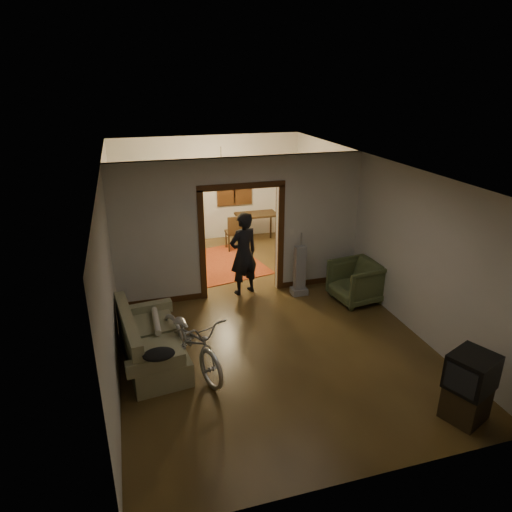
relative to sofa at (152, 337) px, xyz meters
name	(u,v)px	position (x,y,z in m)	size (l,w,h in m)	color
floor	(252,308)	(1.97, 1.25, -0.42)	(5.00, 8.50, 0.01)	#3D2B13
ceiling	(251,164)	(1.97, 1.25, 2.38)	(5.00, 8.50, 0.01)	white
wall_back	(208,189)	(1.97, 5.50, 0.98)	(5.00, 0.02, 2.80)	beige
wall_left	(110,254)	(-0.53, 1.25, 0.98)	(0.02, 8.50, 2.80)	beige
wall_right	(373,228)	(4.47, 1.25, 0.98)	(0.02, 8.50, 2.80)	beige
partition_wall	(241,228)	(1.97, 2.00, 0.98)	(5.00, 0.14, 2.80)	beige
door_casing	(241,242)	(1.97, 2.00, 0.68)	(1.74, 0.20, 2.32)	#3D210D
far_window	(234,182)	(2.67, 5.46, 1.13)	(0.98, 0.06, 1.28)	black
chandelier	(221,165)	(1.97, 3.75, 1.93)	(0.24, 0.24, 0.24)	#FFE0A5
light_switch	(292,232)	(3.02, 1.93, 0.83)	(0.08, 0.01, 0.12)	silver
sofa	(152,337)	(0.00, 0.00, 0.00)	(0.82, 1.83, 0.84)	#70714B
rolled_paper	(156,321)	(0.10, 0.30, 0.11)	(0.10, 0.10, 0.80)	beige
jacket	(159,354)	(0.05, -0.91, 0.26)	(0.44, 0.33, 0.13)	black
bicycle	(191,340)	(0.57, -0.35, 0.07)	(0.65, 1.85, 0.97)	silver
armchair	(356,282)	(4.05, 0.99, -0.01)	(0.87, 0.90, 0.82)	#4A5630
tv_stand	(466,403)	(3.83, -2.47, -0.19)	(0.51, 0.46, 0.46)	black
crt_tv	(472,372)	(3.83, -2.47, 0.30)	(0.55, 0.50, 0.48)	black
vacuum	(300,270)	(3.08, 1.57, 0.11)	(0.32, 0.26, 1.05)	gray
person	(243,254)	(2.00, 1.96, 0.44)	(0.63, 0.41, 1.73)	black
oriental_rug	(222,263)	(1.90, 3.62, -0.41)	(1.70, 2.23, 0.02)	maroon
locker	(155,214)	(0.49, 5.15, 0.50)	(0.92, 0.51, 1.85)	#202D1B
globe	(151,174)	(0.49, 5.15, 1.52)	(0.30, 0.30, 0.30)	#1E5972
desk	(256,228)	(3.10, 4.82, -0.02)	(1.08, 0.61, 0.80)	#322110
desk_chair	(234,232)	(2.41, 4.48, 0.05)	(0.42, 0.42, 0.93)	#322110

